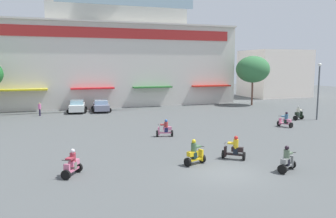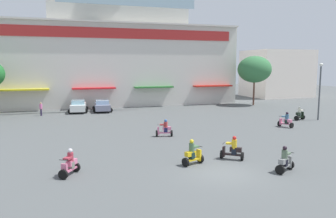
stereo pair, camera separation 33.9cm
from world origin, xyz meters
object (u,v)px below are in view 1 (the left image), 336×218
at_px(parked_car_1, 101,106).
at_px(scooter_rider_3, 287,161).
at_px(plaza_tree_1, 253,69).
at_px(scooter_rider_4, 285,121).
at_px(scooter_rider_2, 234,150).
at_px(scooter_rider_6, 195,154).
at_px(scooter_rider_5, 299,114).
at_px(scooter_rider_1, 165,129).
at_px(pedestrian_0, 40,108).
at_px(streetlamp_near, 319,87).
at_px(parked_car_0, 77,106).
at_px(scooter_rider_8, 72,165).

relative_size(parked_car_1, scooter_rider_3, 2.87).
bearing_deg(plaza_tree_1, scooter_rider_4, -112.21).
relative_size(parked_car_1, scooter_rider_2, 2.84).
bearing_deg(scooter_rider_3, scooter_rider_6, 147.52).
height_order(scooter_rider_5, scooter_rider_6, scooter_rider_6).
bearing_deg(scooter_rider_1, parked_car_1, 100.74).
height_order(scooter_rider_4, pedestrian_0, pedestrian_0).
relative_size(scooter_rider_2, streetlamp_near, 0.25).
distance_m(scooter_rider_2, scooter_rider_4, 13.14).
relative_size(scooter_rider_3, streetlamp_near, 0.24).
height_order(scooter_rider_3, pedestrian_0, pedestrian_0).
distance_m(parked_car_0, scooter_rider_1, 18.11).
height_order(scooter_rider_6, pedestrian_0, pedestrian_0).
xyz_separation_m(scooter_rider_1, scooter_rider_4, (12.29, 0.47, 0.00)).
relative_size(scooter_rider_8, streetlamp_near, 0.24).
relative_size(scooter_rider_3, pedestrian_0, 0.95).
bearing_deg(scooter_rider_6, scooter_rider_1, 84.89).
height_order(scooter_rider_5, streetlamp_near, streetlamp_near).
relative_size(scooter_rider_1, pedestrian_0, 0.93).
bearing_deg(streetlamp_near, scooter_rider_6, -149.81).
xyz_separation_m(plaza_tree_1, parked_car_1, (-22.19, -0.12, -4.53)).
relative_size(scooter_rider_4, scooter_rider_6, 1.00).
xyz_separation_m(scooter_rider_2, scooter_rider_8, (-9.83, -0.07, -0.01)).
bearing_deg(streetlamp_near, scooter_rider_2, -146.40).
bearing_deg(scooter_rider_5, scooter_rider_6, -145.73).
distance_m(scooter_rider_8, pedestrian_0, 23.35).
bearing_deg(scooter_rider_3, scooter_rider_8, 165.22).
bearing_deg(plaza_tree_1, scooter_rider_3, -118.89).
xyz_separation_m(plaza_tree_1, scooter_rider_1, (-19.01, -16.92, -4.67)).
xyz_separation_m(plaza_tree_1, scooter_rider_8, (-26.75, -24.80, -4.68)).
xyz_separation_m(scooter_rider_3, scooter_rider_5, (12.70, 14.43, 0.03)).
bearing_deg(parked_car_0, scooter_rider_6, -77.88).
distance_m(scooter_rider_3, scooter_rider_8, 11.80).
distance_m(scooter_rider_2, scooter_rider_5, 18.24).
bearing_deg(parked_car_0, scooter_rider_5, -30.99).
relative_size(parked_car_1, scooter_rider_5, 2.81).
xyz_separation_m(scooter_rider_2, pedestrian_0, (-12.52, 23.12, 0.29)).
height_order(plaza_tree_1, scooter_rider_1, plaza_tree_1).
xyz_separation_m(scooter_rider_1, streetlamp_near, (18.30, 2.97, 3.00)).
xyz_separation_m(scooter_rider_4, scooter_rider_5, (4.07, 3.07, 0.03)).
xyz_separation_m(scooter_rider_5, scooter_rider_8, (-24.11, -11.42, -0.04)).
distance_m(plaza_tree_1, scooter_rider_1, 25.87).
xyz_separation_m(plaza_tree_1, pedestrian_0, (-29.45, -1.61, -4.37)).
xyz_separation_m(scooter_rider_2, streetlamp_near, (16.22, 10.78, 2.99)).
relative_size(plaza_tree_1, scooter_rider_3, 4.85).
relative_size(scooter_rider_8, pedestrian_0, 0.95).
height_order(scooter_rider_2, scooter_rider_6, scooter_rider_6).
distance_m(scooter_rider_3, pedestrian_0, 29.75).
xyz_separation_m(parked_car_0, scooter_rider_8, (-1.62, -24.92, -0.18)).
height_order(plaza_tree_1, scooter_rider_3, plaza_tree_1).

